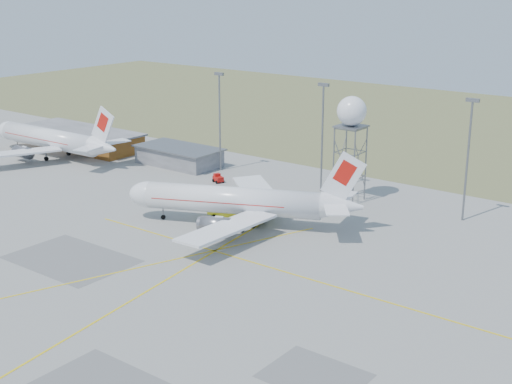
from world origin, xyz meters
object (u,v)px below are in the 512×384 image
Objects in this scene: airliner_main at (237,201)px; fire_truck at (240,211)px; radar_tower at (350,143)px; airliner_far at (52,139)px; baggage_tug at (218,179)px.

airliner_main reaches higher than fire_truck.
airliner_far is at bearing -169.83° from radar_tower.
airliner_far is at bearing -148.78° from baggage_tug.
radar_tower is 1.83× the size of fire_truck.
airliner_far is 70.92m from radar_tower.
airliner_main is at bearing -74.82° from fire_truck.
airliner_far reaches higher than baggage_tug.
radar_tower is at bearing -171.34° from airliner_far.
fire_truck is (-0.71, 1.45, -2.18)m from airliner_main.
fire_truck is at bearing -110.72° from radar_tower.
baggage_tug is (-26.50, -5.50, -10.04)m from radar_tower.
fire_truck reaches higher than baggage_tug.
baggage_tug is at bearing -172.30° from airliner_far.
radar_tower reaches higher than airliner_main.
airliner_far reaches higher than fire_truck.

